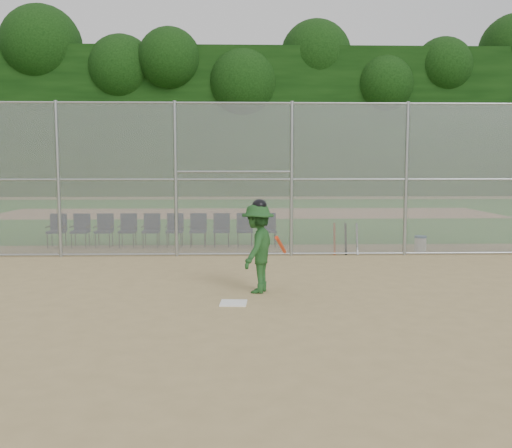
{
  "coord_description": "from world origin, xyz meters",
  "views": [
    {
      "loc": [
        -0.37,
        -9.78,
        2.39
      ],
      "look_at": [
        0.0,
        2.5,
        1.1
      ],
      "focal_mm": 40.0,
      "sensor_mm": 36.0,
      "label": 1
    }
  ],
  "objects_px": {
    "home_plate": "(234,303)",
    "batter_at_plate": "(258,247)",
    "water_cooler": "(420,243)",
    "chair_0": "(56,231)"
  },
  "relations": [
    {
      "from": "home_plate",
      "to": "water_cooler",
      "type": "xyz_separation_m",
      "value": [
        5.11,
        5.81,
        0.2
      ]
    },
    {
      "from": "batter_at_plate",
      "to": "water_cooler",
      "type": "height_order",
      "value": "batter_at_plate"
    },
    {
      "from": "home_plate",
      "to": "chair_0",
      "type": "height_order",
      "value": "chair_0"
    },
    {
      "from": "batter_at_plate",
      "to": "water_cooler",
      "type": "xyz_separation_m",
      "value": [
        4.66,
        4.93,
        -0.63
      ]
    },
    {
      "from": "home_plate",
      "to": "batter_at_plate",
      "type": "relative_size",
      "value": 0.26
    },
    {
      "from": "water_cooler",
      "to": "chair_0",
      "type": "height_order",
      "value": "chair_0"
    },
    {
      "from": "home_plate",
      "to": "water_cooler",
      "type": "distance_m",
      "value": 7.74
    },
    {
      "from": "home_plate",
      "to": "batter_at_plate",
      "type": "xyz_separation_m",
      "value": [
        0.45,
        0.88,
        0.84
      ]
    },
    {
      "from": "home_plate",
      "to": "water_cooler",
      "type": "height_order",
      "value": "water_cooler"
    },
    {
      "from": "batter_at_plate",
      "to": "water_cooler",
      "type": "bearing_deg",
      "value": 46.64
    }
  ]
}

